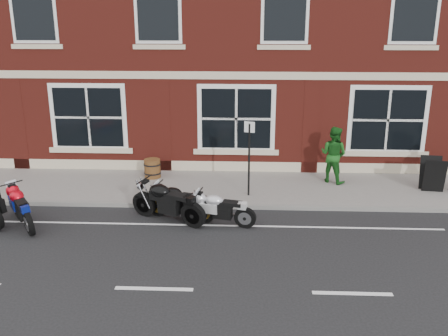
{
  "coord_description": "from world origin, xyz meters",
  "views": [
    {
      "loc": [
        1.82,
        -11.86,
        5.39
      ],
      "look_at": [
        1.22,
        1.6,
        1.15
      ],
      "focal_mm": 40.0,
      "sensor_mm": 36.0,
      "label": 1
    }
  ],
  "objects": [
    {
      "name": "a_board_sign",
      "position": [
        7.54,
        2.85,
        0.65
      ],
      "size": [
        0.68,
        0.5,
        1.05
      ],
      "primitive_type": null,
      "rotation": [
        0.0,
        0.0,
        -0.14
      ],
      "color": "black",
      "rests_on": "sidewalk"
    },
    {
      "name": "moto_sport_red",
      "position": [
        -4.0,
        0.05,
        0.54
      ],
      "size": [
        1.33,
        1.76,
        0.94
      ],
      "rotation": [
        0.0,
        0.0,
        0.63
      ],
      "color": "black",
      "rests_on": "ground"
    },
    {
      "name": "moto_sport_black",
      "position": [
        0.06,
        0.63,
        0.52
      ],
      "size": [
        1.95,
        0.71,
        0.9
      ],
      "rotation": [
        0.0,
        0.0,
        1.27
      ],
      "color": "black",
      "rests_on": "ground"
    },
    {
      "name": "barrel_planter",
      "position": [
        -1.25,
        3.75,
        0.43
      ],
      "size": [
        0.56,
        0.56,
        0.62
      ],
      "color": "#552616",
      "rests_on": "sidewalk"
    },
    {
      "name": "kerb",
      "position": [
        0.0,
        1.42,
        0.06
      ],
      "size": [
        30.0,
        0.16,
        0.12
      ],
      "primitive_type": "cube",
      "color": "slate",
      "rests_on": "ground"
    },
    {
      "name": "moto_sport_silver",
      "position": [
        1.17,
        0.28,
        0.48
      ],
      "size": [
        1.85,
        0.56,
        0.84
      ],
      "rotation": [
        0.0,
        0.0,
        1.33
      ],
      "color": "black",
      "rests_on": "ground"
    },
    {
      "name": "parking_sign",
      "position": [
        1.93,
        2.2,
        1.42
      ],
      "size": [
        0.31,
        0.12,
        2.25
      ],
      "rotation": [
        0.0,
        0.0,
        -0.33
      ],
      "color": "black",
      "rests_on": "sidewalk"
    },
    {
      "name": "pedestrian_right",
      "position": [
        4.63,
        3.57,
        1.03
      ],
      "size": [
        1.12,
        1.08,
        1.82
      ],
      "primitive_type": "imported",
      "rotation": [
        0.0,
        0.0,
        2.51
      ],
      "color": "#175118",
      "rests_on": "sidewalk"
    },
    {
      "name": "sidewalk",
      "position": [
        0.0,
        3.0,
        0.06
      ],
      "size": [
        30.0,
        3.0,
        0.12
      ],
      "primitive_type": "cube",
      "color": "slate",
      "rests_on": "ground"
    },
    {
      "name": "moto_naked_black",
      "position": [
        -0.24,
        0.46,
        0.59
      ],
      "size": [
        2.12,
        1.16,
        1.03
      ],
      "rotation": [
        0.0,
        0.0,
        1.1
      ],
      "color": "black",
      "rests_on": "ground"
    },
    {
      "name": "ground",
      "position": [
        0.0,
        0.0,
        0.0
      ],
      "size": [
        80.0,
        80.0,
        0.0
      ],
      "primitive_type": "plane",
      "color": "black",
      "rests_on": "ground"
    }
  ]
}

